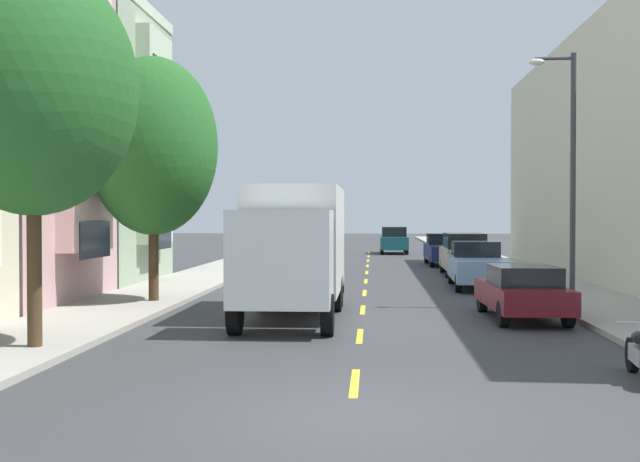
{
  "coord_description": "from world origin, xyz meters",
  "views": [
    {
      "loc": [
        0.29,
        -10.84,
        2.73
      ],
      "look_at": [
        -1.89,
        21.68,
        2.1
      ],
      "focal_mm": 44.26,
      "sensor_mm": 36.0,
      "label": 1
    }
  ],
  "objects_px": {
    "parked_pickup_sky": "(478,266)",
    "street_tree_second": "(153,146)",
    "street_lamp": "(568,160)",
    "parked_pickup_red": "(303,243)",
    "parked_sedan_burgundy": "(522,291)",
    "delivery_box_truck": "(295,244)",
    "moving_teal_sedan": "(394,240)",
    "parked_sedan_charcoal": "(284,254)",
    "parked_hatchback_black": "(315,240)",
    "parked_suv_champagne": "(464,254)",
    "street_tree_nearest": "(33,89)",
    "parked_pickup_navy": "(445,250)"
  },
  "relations": [
    {
      "from": "street_tree_nearest",
      "to": "parked_sedan_charcoal",
      "type": "height_order",
      "value": "street_tree_nearest"
    },
    {
      "from": "street_tree_second",
      "to": "parked_hatchback_black",
      "type": "bearing_deg",
      "value": 87.19
    },
    {
      "from": "street_lamp",
      "to": "parked_pickup_navy",
      "type": "distance_m",
      "value": 20.77
    },
    {
      "from": "parked_pickup_sky",
      "to": "parked_suv_champagne",
      "type": "bearing_deg",
      "value": 88.16
    },
    {
      "from": "delivery_box_truck",
      "to": "parked_pickup_red",
      "type": "distance_m",
      "value": 32.93
    },
    {
      "from": "street_tree_second",
      "to": "parked_sedan_burgundy",
      "type": "bearing_deg",
      "value": -14.11
    },
    {
      "from": "parked_pickup_navy",
      "to": "moving_teal_sedan",
      "type": "bearing_deg",
      "value": 100.55
    },
    {
      "from": "street_lamp",
      "to": "parked_sedan_burgundy",
      "type": "distance_m",
      "value": 4.65
    },
    {
      "from": "parked_pickup_red",
      "to": "moving_teal_sedan",
      "type": "relative_size",
      "value": 1.11
    },
    {
      "from": "street_tree_second",
      "to": "moving_teal_sedan",
      "type": "xyz_separation_m",
      "value": [
        8.2,
        33.37,
        -3.86
      ]
    },
    {
      "from": "delivery_box_truck",
      "to": "parked_sedan_charcoal",
      "type": "relative_size",
      "value": 1.73
    },
    {
      "from": "parked_pickup_sky",
      "to": "moving_teal_sedan",
      "type": "bearing_deg",
      "value": 95.3
    },
    {
      "from": "parked_sedan_burgundy",
      "to": "delivery_box_truck",
      "type": "bearing_deg",
      "value": 179.19
    },
    {
      "from": "delivery_box_truck",
      "to": "moving_teal_sedan",
      "type": "bearing_deg",
      "value": 84.28
    },
    {
      "from": "parked_pickup_navy",
      "to": "parked_pickup_red",
      "type": "height_order",
      "value": "same"
    },
    {
      "from": "street_tree_second",
      "to": "parked_sedan_charcoal",
      "type": "bearing_deg",
      "value": 82.77
    },
    {
      "from": "street_tree_second",
      "to": "parked_suv_champagne",
      "type": "xyz_separation_m",
      "value": [
        10.88,
        12.81,
        -3.86
      ]
    },
    {
      "from": "street_lamp",
      "to": "street_tree_nearest",
      "type": "bearing_deg",
      "value": -146.41
    },
    {
      "from": "parked_suv_champagne",
      "to": "street_lamp",
      "type": "bearing_deg",
      "value": -83.57
    },
    {
      "from": "moving_teal_sedan",
      "to": "street_lamp",
      "type": "bearing_deg",
      "value": -82.96
    },
    {
      "from": "street_tree_second",
      "to": "parked_sedan_burgundy",
      "type": "relative_size",
      "value": 1.64
    },
    {
      "from": "parked_suv_champagne",
      "to": "parked_sedan_charcoal",
      "type": "bearing_deg",
      "value": 156.67
    },
    {
      "from": "street_tree_nearest",
      "to": "street_tree_second",
      "type": "height_order",
      "value": "street_tree_nearest"
    },
    {
      "from": "parked_pickup_sky",
      "to": "street_tree_nearest",
      "type": "bearing_deg",
      "value": -125.32
    },
    {
      "from": "street_tree_second",
      "to": "delivery_box_truck",
      "type": "xyz_separation_m",
      "value": [
        4.6,
        -2.58,
        -2.88
      ]
    },
    {
      "from": "parked_hatchback_black",
      "to": "street_tree_second",
      "type": "bearing_deg",
      "value": -92.81
    },
    {
      "from": "parked_sedan_charcoal",
      "to": "parked_sedan_burgundy",
      "type": "height_order",
      "value": "same"
    },
    {
      "from": "parked_sedan_charcoal",
      "to": "parked_hatchback_black",
      "type": "height_order",
      "value": "parked_hatchback_black"
    },
    {
      "from": "street_tree_second",
      "to": "parked_pickup_sky",
      "type": "xyz_separation_m",
      "value": [
        10.68,
        6.59,
        -4.02
      ]
    },
    {
      "from": "street_tree_nearest",
      "to": "street_lamp",
      "type": "distance_m",
      "value": 14.86
    },
    {
      "from": "parked_sedan_charcoal",
      "to": "moving_teal_sedan",
      "type": "xyz_separation_m",
      "value": [
        6.1,
        16.78,
        0.24
      ]
    },
    {
      "from": "parked_sedan_charcoal",
      "to": "parked_pickup_sky",
      "type": "distance_m",
      "value": 13.18
    },
    {
      "from": "street_lamp",
      "to": "parked_sedan_charcoal",
      "type": "bearing_deg",
      "value": 121.28
    },
    {
      "from": "street_tree_second",
      "to": "moving_teal_sedan",
      "type": "bearing_deg",
      "value": 76.2
    },
    {
      "from": "parked_sedan_charcoal",
      "to": "parked_pickup_navy",
      "type": "xyz_separation_m",
      "value": [
        8.56,
        3.52,
        0.08
      ]
    },
    {
      "from": "street_tree_second",
      "to": "street_lamp",
      "type": "height_order",
      "value": "street_tree_second"
    },
    {
      "from": "parked_pickup_navy",
      "to": "parked_pickup_sky",
      "type": "xyz_separation_m",
      "value": [
        0.01,
        -13.53,
        0.0
      ]
    },
    {
      "from": "street_lamp",
      "to": "parked_pickup_red",
      "type": "xyz_separation_m",
      "value": [
        -10.45,
        30.5,
        -3.52
      ]
    },
    {
      "from": "parked_pickup_sky",
      "to": "street_tree_second",
      "type": "bearing_deg",
      "value": -148.33
    },
    {
      "from": "street_tree_nearest",
      "to": "parked_pickup_sky",
      "type": "height_order",
      "value": "street_tree_nearest"
    },
    {
      "from": "parked_pickup_red",
      "to": "parked_sedan_charcoal",
      "type": "bearing_deg",
      "value": -89.15
    },
    {
      "from": "street_lamp",
      "to": "parked_sedan_burgundy",
      "type": "xyz_separation_m",
      "value": [
        -1.74,
        -2.39,
        -3.6
      ]
    },
    {
      "from": "street_lamp",
      "to": "parked_hatchback_black",
      "type": "bearing_deg",
      "value": 104.2
    },
    {
      "from": "street_lamp",
      "to": "parked_pickup_red",
      "type": "relative_size",
      "value": 1.37
    },
    {
      "from": "street_lamp",
      "to": "parked_suv_champagne",
      "type": "distance_m",
      "value": 13.59
    },
    {
      "from": "street_lamp",
      "to": "parked_sedan_charcoal",
      "type": "height_order",
      "value": "street_lamp"
    },
    {
      "from": "street_lamp",
      "to": "parked_sedan_burgundy",
      "type": "height_order",
      "value": "street_lamp"
    },
    {
      "from": "parked_pickup_red",
      "to": "parked_pickup_sky",
      "type": "height_order",
      "value": "same"
    },
    {
      "from": "delivery_box_truck",
      "to": "parked_hatchback_black",
      "type": "bearing_deg",
      "value": 93.45
    },
    {
      "from": "street_tree_second",
      "to": "moving_teal_sedan",
      "type": "relative_size",
      "value": 1.55
    }
  ]
}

